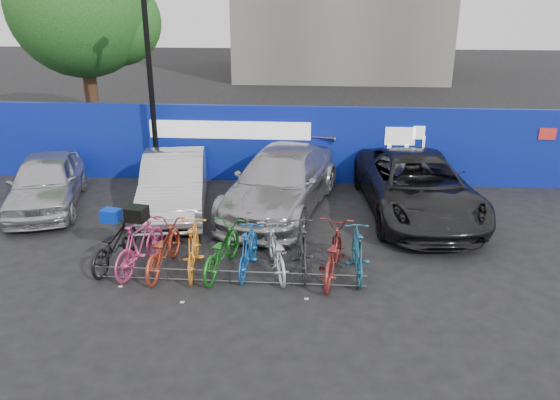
# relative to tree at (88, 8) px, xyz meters

# --- Properties ---
(ground) EXTENTS (100.00, 100.00, 0.00)m
(ground) POSITION_rel_tree_xyz_m (6.77, -10.06, -5.07)
(ground) COLOR black
(ground) RESTS_ON ground
(hoarding) EXTENTS (22.00, 0.18, 2.40)m
(hoarding) POSITION_rel_tree_xyz_m (6.78, -4.06, -3.86)
(hoarding) COLOR navy
(hoarding) RESTS_ON ground
(tree) EXTENTS (5.40, 5.20, 7.80)m
(tree) POSITION_rel_tree_xyz_m (0.00, 0.00, 0.00)
(tree) COLOR #382314
(tree) RESTS_ON ground
(lamppost) EXTENTS (0.25, 0.50, 6.11)m
(lamppost) POSITION_rel_tree_xyz_m (3.57, -4.66, -1.80)
(lamppost) COLOR black
(lamppost) RESTS_ON ground
(bike_rack) EXTENTS (5.60, 0.03, 0.30)m
(bike_rack) POSITION_rel_tree_xyz_m (6.77, -10.66, -4.91)
(bike_rack) COLOR #595B60
(bike_rack) RESTS_ON ground
(car_0) EXTENTS (2.92, 4.65, 1.48)m
(car_0) POSITION_rel_tree_xyz_m (1.07, -6.77, -4.33)
(car_0) COLOR #B3B3B7
(car_0) RESTS_ON ground
(car_1) EXTENTS (2.44, 4.88, 1.54)m
(car_1) POSITION_rel_tree_xyz_m (4.64, -6.69, -4.30)
(car_1) COLOR #B2B1B6
(car_1) RESTS_ON ground
(car_2) EXTENTS (3.46, 5.92, 1.61)m
(car_2) POSITION_rel_tree_xyz_m (7.53, -6.45, -4.26)
(car_2) COLOR #A5A4A9
(car_2) RESTS_ON ground
(car_3) EXTENTS (3.16, 5.94, 1.59)m
(car_3) POSITION_rel_tree_xyz_m (11.17, -6.54, -4.27)
(car_3) COLOR black
(car_3) RESTS_ON ground
(bike_0) EXTENTS (0.94, 2.04, 1.03)m
(bike_0) POSITION_rel_tree_xyz_m (4.15, -10.01, -4.55)
(bike_0) COLOR black
(bike_0) RESTS_ON ground
(bike_1) EXTENTS (1.00, 1.99, 1.15)m
(bike_1) POSITION_rel_tree_xyz_m (4.79, -10.19, -4.49)
(bike_1) COLOR #CE3B78
(bike_1) RESTS_ON ground
(bike_2) EXTENTS (0.84, 2.03, 1.04)m
(bike_2) POSITION_rel_tree_xyz_m (5.28, -10.20, -4.55)
(bike_2) COLOR #AF381F
(bike_2) RESTS_ON ground
(bike_3) EXTENTS (0.74, 1.91, 1.12)m
(bike_3) POSITION_rel_tree_xyz_m (5.94, -10.21, -4.51)
(bike_3) COLOR orange
(bike_3) RESTS_ON ground
(bike_4) EXTENTS (1.06, 2.05, 1.03)m
(bike_4) POSITION_rel_tree_xyz_m (6.53, -10.15, -4.56)
(bike_4) COLOR #18661B
(bike_4) RESTS_ON ground
(bike_5) EXTENTS (0.64, 1.74, 1.02)m
(bike_5) POSITION_rel_tree_xyz_m (7.11, -10.14, -4.56)
(bike_5) COLOR #1454AC
(bike_5) RESTS_ON ground
(bike_6) EXTENTS (1.10, 1.97, 0.98)m
(bike_6) POSITION_rel_tree_xyz_m (7.69, -10.10, -4.58)
(bike_6) COLOR #B7BBC0
(bike_6) RESTS_ON ground
(bike_7) EXTENTS (0.74, 1.88, 1.10)m
(bike_7) POSITION_rel_tree_xyz_m (8.24, -10.02, -4.52)
(bike_7) COLOR #28282B
(bike_7) RESTS_ON ground
(bike_8) EXTENTS (1.03, 2.17, 1.10)m
(bike_8) POSITION_rel_tree_xyz_m (8.88, -10.21, -4.52)
(bike_8) COLOR maroon
(bike_8) RESTS_ON ground
(bike_9) EXTENTS (0.58, 1.79, 1.07)m
(bike_9) POSITION_rel_tree_xyz_m (9.40, -10.12, -4.54)
(bike_9) COLOR #1D5670
(bike_9) RESTS_ON ground
(cargo_crate) EXTENTS (0.43, 0.37, 0.27)m
(cargo_crate) POSITION_rel_tree_xyz_m (4.15, -10.01, -3.90)
(cargo_crate) COLOR #0528AF
(cargo_crate) RESTS_ON bike_0
(cargo_topcase) EXTENTS (0.47, 0.44, 0.30)m
(cargo_topcase) POSITION_rel_tree_xyz_m (4.79, -10.19, -3.77)
(cargo_topcase) COLOR black
(cargo_topcase) RESTS_ON bike_1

